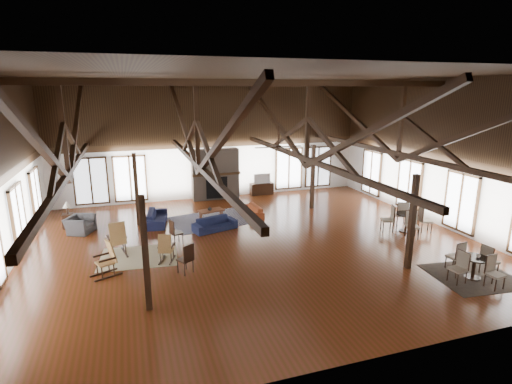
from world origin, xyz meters
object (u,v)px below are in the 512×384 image
object	(u,v)px
cafe_table_far	(407,219)
cafe_table_near	(474,264)
coffee_table	(211,211)
tv_console	(262,189)
armchair	(80,225)
sofa_navy_left	(157,217)
sofa_navy_front	(215,224)
sofa_orange	(251,211)

from	to	relation	value
cafe_table_far	cafe_table_near	bearing A→B (deg)	-100.72
coffee_table	tv_console	bearing A→B (deg)	30.24
armchair	tv_console	xyz separation A→B (m)	(8.80, 3.49, -0.02)
sofa_navy_left	cafe_table_far	size ratio (longest dim) A/B	0.95
sofa_navy_front	coffee_table	xyz separation A→B (m)	(0.15, 1.47, 0.10)
sofa_navy_front	cafe_table_near	size ratio (longest dim) A/B	0.97
tv_console	sofa_navy_left	bearing A→B (deg)	-150.25
armchair	tv_console	bearing A→B (deg)	-43.89
coffee_table	cafe_table_far	bearing A→B (deg)	-43.11
armchair	cafe_table_far	world-z (taller)	cafe_table_far
sofa_navy_front	sofa_orange	size ratio (longest dim) A/B	1.07
coffee_table	tv_console	size ratio (longest dim) A/B	0.96
cafe_table_far	sofa_navy_front	bearing A→B (deg)	160.90
cafe_table_far	tv_console	xyz separation A→B (m)	(-3.60, 7.38, -0.21)
sofa_navy_left	sofa_navy_front	bearing A→B (deg)	-116.62
sofa_navy_front	cafe_table_far	distance (m)	7.68
cafe_table_far	tv_console	distance (m)	8.22
armchair	cafe_table_near	xyz separation A→B (m)	(11.64, -7.97, 0.14)
sofa_navy_front	sofa_orange	xyz separation A→B (m)	(1.95, 1.31, -0.02)
coffee_table	cafe_table_near	bearing A→B (deg)	-65.70
cafe_table_near	sofa_navy_front	bearing A→B (deg)	134.51
sofa_navy_left	coffee_table	distance (m)	2.31
sofa_navy_left	armchair	xyz separation A→B (m)	(-2.99, -0.17, 0.05)
sofa_orange	sofa_navy_left	bearing A→B (deg)	-96.41
sofa_orange	coffee_table	distance (m)	1.82
cafe_table_near	cafe_table_far	world-z (taller)	cafe_table_far
armchair	sofa_navy_front	bearing A→B (deg)	-80.45
sofa_navy_left	tv_console	size ratio (longest dim) A/B	1.55
cafe_table_near	tv_console	xyz separation A→B (m)	(-2.83, 11.46, -0.16)
tv_console	sofa_orange	bearing A→B (deg)	-115.58
sofa_navy_front	cafe_table_far	bearing A→B (deg)	-34.95
cafe_table_near	cafe_table_far	distance (m)	4.16
sofa_navy_left	sofa_orange	world-z (taller)	sofa_navy_left
cafe_table_near	tv_console	world-z (taller)	cafe_table_near
cafe_table_far	tv_console	world-z (taller)	cafe_table_far
sofa_navy_front	cafe_table_near	bearing A→B (deg)	-61.34
tv_console	cafe_table_far	bearing A→B (deg)	-63.97
sofa_orange	armchair	xyz separation A→B (m)	(-7.10, 0.06, 0.09)
coffee_table	sofa_navy_left	bearing A→B (deg)	164.22
tv_console	coffee_table	bearing A→B (deg)	-135.89
armchair	cafe_table_near	bearing A→B (deg)	-99.94
armchair	sofa_navy_left	bearing A→B (deg)	-62.23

